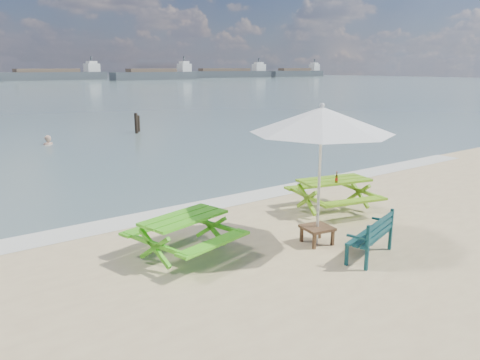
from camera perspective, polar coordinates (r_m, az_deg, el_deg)
foam_strip at (r=12.02m, az=-3.24°, el=-2.93°), size 22.00×0.90×0.01m
picnic_table_left at (r=8.75m, az=-6.77°, el=-6.92°), size 1.99×2.13×0.77m
picnic_table_right at (r=11.52m, az=11.32°, el=-1.93°), size 2.08×2.22×0.81m
park_bench at (r=9.01m, az=15.47°, el=-7.60°), size 1.34×0.78×0.78m
side_table at (r=9.48m, az=9.37°, el=-6.57°), size 0.63×0.63×0.36m
patio_umbrella at (r=8.96m, az=9.93°, el=7.21°), size 3.17×3.17×2.71m
beer_bottle at (r=11.06m, az=11.68°, el=0.12°), size 0.07×0.07×0.26m
swimmer at (r=23.06m, az=-22.30°, el=3.08°), size 0.63×0.45×1.61m
mooring_pilings at (r=25.70m, az=-12.42°, el=6.53°), size 0.57×0.77×1.27m
cargo_ships at (r=143.64m, az=-10.31°, el=12.52°), size 134.20×31.94×4.40m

